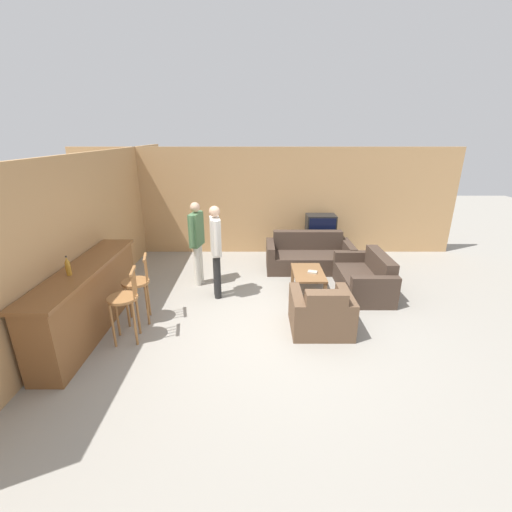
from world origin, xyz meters
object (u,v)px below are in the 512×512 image
object	(u,v)px
book_on_table	(311,272)
person_by_counter	(214,247)
bar_chair_near	(123,303)
tv	(319,225)
couch_far	(307,256)
armchair_near	(320,313)
bottle	(66,267)
person_by_window	(195,239)
coffee_table	(307,275)
loveseat_right	(363,278)
bar_chair_mid	(135,287)
tv_unit	(318,245)

from	to	relation	value
book_on_table	person_by_counter	size ratio (longest dim) A/B	0.12
bar_chair_near	tv	world-z (taller)	bar_chair_near
couch_far	armchair_near	bearing A→B (deg)	-93.99
bottle	person_by_window	bearing A→B (deg)	55.02
coffee_table	person_by_counter	size ratio (longest dim) A/B	0.54
person_by_counter	couch_far	bearing A→B (deg)	36.50
bar_chair_near	couch_far	xyz separation A→B (m)	(3.07, 2.86, -0.33)
bar_chair_near	bottle	size ratio (longest dim) A/B	3.99
tv	bottle	size ratio (longest dim) A/B	2.50
armchair_near	person_by_window	distance (m)	2.85
tv	book_on_table	size ratio (longest dim) A/B	3.42
bar_chair_near	person_by_window	xyz separation A→B (m)	(0.73, 2.02, 0.34)
loveseat_right	person_by_window	bearing A→B (deg)	173.29
book_on_table	bottle	bearing A→B (deg)	-156.55
bar_chair_mid	bar_chair_near	bearing A→B (deg)	-89.98
person_by_window	armchair_near	bearing A→B (deg)	-38.91
bar_chair_mid	tv_unit	distance (m)	4.67
tv	person_by_window	distance (m)	3.20
tv_unit	person_by_counter	xyz separation A→B (m)	(-2.29, -2.23, 0.71)
book_on_table	person_by_window	bearing A→B (deg)	168.38
bar_chair_mid	armchair_near	bearing A→B (deg)	-5.47
couch_far	tv	xyz separation A→B (m)	(0.39, 0.82, 0.52)
loveseat_right	person_by_counter	xyz separation A→B (m)	(-2.81, -0.19, 0.70)
couch_far	person_by_counter	xyz separation A→B (m)	(-1.90, -1.41, 0.70)
tv_unit	armchair_near	bearing A→B (deg)	-99.46
person_by_window	loveseat_right	bearing A→B (deg)	-6.71
bar_chair_mid	armchair_near	size ratio (longest dim) A/B	1.21
book_on_table	armchair_near	bearing A→B (deg)	-92.60
armchair_near	coffee_table	world-z (taller)	armchair_near
armchair_near	bottle	bearing A→B (deg)	-175.32
bar_chair_near	tv	size ratio (longest dim) A/B	1.59
person_by_window	tv_unit	bearing A→B (deg)	31.42
tv_unit	couch_far	bearing A→B (deg)	-115.16
couch_far	book_on_table	bearing A→B (deg)	-95.37
couch_far	armchair_near	size ratio (longest dim) A/B	2.06
couch_far	bottle	world-z (taller)	bottle
coffee_table	book_on_table	bearing A→B (deg)	-25.88
bar_chair_near	couch_far	distance (m)	4.21
loveseat_right	tv_unit	size ratio (longest dim) A/B	1.33
bar_chair_near	loveseat_right	size ratio (longest dim) A/B	0.74
coffee_table	armchair_near	bearing A→B (deg)	-89.42
person_by_window	bar_chair_mid	bearing A→B (deg)	-116.44
tv_unit	person_by_counter	world-z (taller)	person_by_counter
armchair_near	tv	bearing A→B (deg)	80.54
tv	couch_far	bearing A→B (deg)	-115.25
armchair_near	bottle	world-z (taller)	bottle
bottle	bar_chair_mid	bearing A→B (deg)	39.31
bottle	tv	bearing A→B (deg)	41.70
tv_unit	tv	distance (m)	0.53
coffee_table	person_by_window	world-z (taller)	person_by_window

